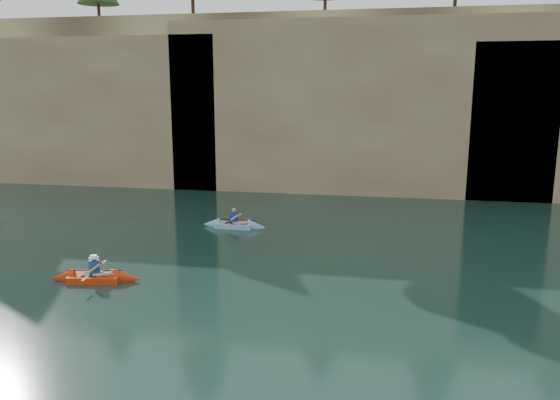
# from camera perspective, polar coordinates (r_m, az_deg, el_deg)

# --- Properties ---
(ground) EXTENTS (160.00, 160.00, 0.00)m
(ground) POSITION_cam_1_polar(r_m,az_deg,el_deg) (15.30, -5.65, -14.81)
(ground) COLOR black
(ground) RESTS_ON ground
(cliff) EXTENTS (70.00, 16.00, 12.00)m
(cliff) POSITION_cam_1_polar(r_m,az_deg,el_deg) (43.30, 5.70, 10.54)
(cliff) COLOR tan
(cliff) RESTS_ON ground
(cliff_slab_west) EXTENTS (26.00, 2.40, 10.56)m
(cliff_slab_west) POSITION_cam_1_polar(r_m,az_deg,el_deg) (43.05, -23.27, 8.70)
(cliff_slab_west) COLOR tan
(cliff_slab_west) RESTS_ON ground
(cliff_slab_center) EXTENTS (24.00, 2.40, 11.40)m
(cliff_slab_center) POSITION_cam_1_polar(r_m,az_deg,el_deg) (35.78, 7.81, 9.79)
(cliff_slab_center) COLOR tan
(cliff_slab_center) RESTS_ON ground
(sea_cave_west) EXTENTS (4.50, 1.00, 4.00)m
(sea_cave_west) POSITION_cam_1_polar(r_m,az_deg,el_deg) (41.67, -21.12, 4.26)
(sea_cave_west) COLOR black
(sea_cave_west) RESTS_ON ground
(sea_cave_center) EXTENTS (3.50, 1.00, 3.20)m
(sea_cave_center) POSITION_cam_1_polar(r_m,az_deg,el_deg) (36.33, -1.94, 3.42)
(sea_cave_center) COLOR black
(sea_cave_center) RESTS_ON ground
(sea_cave_east) EXTENTS (5.00, 1.00, 4.50)m
(sea_cave_east) POSITION_cam_1_polar(r_m,az_deg,el_deg) (35.85, 20.48, 3.63)
(sea_cave_east) COLOR black
(sea_cave_east) RESTS_ON ground
(main_kayaker) EXTENTS (3.32, 2.21, 1.21)m
(main_kayaker) POSITION_cam_1_polar(r_m,az_deg,el_deg) (20.77, -18.76, -7.64)
(main_kayaker) COLOR red
(main_kayaker) RESTS_ON ground
(kayaker_ltblue_mid) EXTENTS (3.26, 2.43, 1.23)m
(kayaker_ltblue_mid) POSITION_cam_1_polar(r_m,az_deg,el_deg) (27.08, -4.82, -2.60)
(kayaker_ltblue_mid) COLOR #80A8D6
(kayaker_ltblue_mid) RESTS_ON ground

